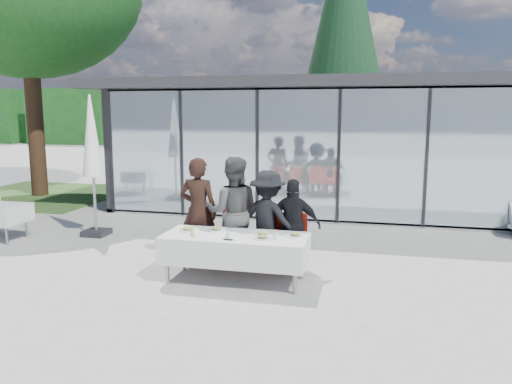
% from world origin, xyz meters
% --- Properties ---
extents(ground, '(90.00, 90.00, 0.00)m').
position_xyz_m(ground, '(0.00, 0.00, 0.00)').
color(ground, '#9F9D97').
rests_on(ground, ground).
extents(pavilion, '(14.80, 8.80, 3.44)m').
position_xyz_m(pavilion, '(2.00, 8.16, 2.15)').
color(pavilion, gray).
rests_on(pavilion, ground).
extents(treeline, '(62.50, 2.00, 4.40)m').
position_xyz_m(treeline, '(-2.00, 28.00, 2.20)').
color(treeline, '#133C16').
rests_on(treeline, ground).
extents(dining_table, '(2.26, 0.96, 0.75)m').
position_xyz_m(dining_table, '(-0.24, -0.39, 0.54)').
color(dining_table, silver).
rests_on(dining_table, ground).
extents(diner_a, '(0.72, 0.72, 1.88)m').
position_xyz_m(diner_a, '(-1.11, 0.37, 0.94)').
color(diner_a, black).
rests_on(diner_a, ground).
extents(diner_chair_a, '(0.44, 0.44, 0.97)m').
position_xyz_m(diner_chair_a, '(-1.11, 0.36, 0.54)').
color(diner_chair_a, '#B51B0C').
rests_on(diner_chair_a, ground).
extents(diner_b, '(1.08, 1.08, 1.90)m').
position_xyz_m(diner_b, '(-0.48, 0.37, 0.95)').
color(diner_b, '#494949').
rests_on(diner_b, ground).
extents(diner_chair_b, '(0.44, 0.44, 0.97)m').
position_xyz_m(diner_chair_b, '(-0.48, 0.36, 0.54)').
color(diner_chair_b, '#B51B0C').
rests_on(diner_chair_b, ground).
extents(diner_c, '(1.34, 1.34, 1.69)m').
position_xyz_m(diner_c, '(0.12, 0.37, 0.84)').
color(diner_c, black).
rests_on(diner_c, ground).
extents(diner_chair_c, '(0.44, 0.44, 0.97)m').
position_xyz_m(diner_chair_c, '(0.12, 0.36, 0.54)').
color(diner_chair_c, '#B51B0C').
rests_on(diner_chair_c, ground).
extents(diner_d, '(0.91, 0.91, 1.56)m').
position_xyz_m(diner_d, '(0.56, 0.37, 0.78)').
color(diner_d, black).
rests_on(diner_d, ground).
extents(diner_chair_d, '(0.44, 0.44, 0.97)m').
position_xyz_m(diner_chair_d, '(0.56, 0.36, 0.54)').
color(diner_chair_d, '#B51B0C').
rests_on(diner_chair_d, ground).
extents(plate_a, '(0.27, 0.27, 0.07)m').
position_xyz_m(plate_a, '(-1.07, -0.29, 0.77)').
color(plate_a, silver).
rests_on(plate_a, dining_table).
extents(plate_b, '(0.27, 0.27, 0.07)m').
position_xyz_m(plate_b, '(-0.60, -0.17, 0.77)').
color(plate_b, silver).
rests_on(plate_b, dining_table).
extents(plate_c, '(0.27, 0.27, 0.07)m').
position_xyz_m(plate_c, '(0.18, -0.30, 0.77)').
color(plate_c, silver).
rests_on(plate_c, dining_table).
extents(plate_d, '(0.27, 0.27, 0.07)m').
position_xyz_m(plate_d, '(0.69, -0.26, 0.77)').
color(plate_d, silver).
rests_on(plate_d, dining_table).
extents(plate_extra, '(0.27, 0.27, 0.07)m').
position_xyz_m(plate_extra, '(0.23, -0.53, 0.77)').
color(plate_extra, silver).
rests_on(plate_extra, dining_table).
extents(juice_bottle, '(0.06, 0.06, 0.14)m').
position_xyz_m(juice_bottle, '(-0.87, -0.59, 0.82)').
color(juice_bottle, '#A0C853').
rests_on(juice_bottle, dining_table).
extents(drinking_glasses, '(0.77, 0.23, 0.10)m').
position_xyz_m(drinking_glasses, '(0.08, -0.59, 0.80)').
color(drinking_glasses, silver).
rests_on(drinking_glasses, dining_table).
extents(folded_eyeglasses, '(0.14, 0.03, 0.01)m').
position_xyz_m(folded_eyeglasses, '(-0.25, -0.71, 0.76)').
color(folded_eyeglasses, black).
rests_on(folded_eyeglasses, dining_table).
extents(spare_table_left, '(0.86, 0.86, 0.74)m').
position_xyz_m(spare_table_left, '(-5.59, 0.93, 0.55)').
color(spare_table_left, silver).
rests_on(spare_table_left, ground).
extents(market_umbrella, '(0.50, 0.50, 3.00)m').
position_xyz_m(market_umbrella, '(-3.96, 1.75, 1.96)').
color(market_umbrella, black).
rests_on(market_umbrella, ground).
extents(conifer_tree, '(4.00, 4.00, 10.50)m').
position_xyz_m(conifer_tree, '(0.50, 13.00, 5.99)').
color(conifer_tree, '#382316').
rests_on(conifer_tree, ground).
extents(grass_patch, '(5.00, 5.00, 0.02)m').
position_xyz_m(grass_patch, '(-8.50, 6.00, 0.01)').
color(grass_patch, '#385926').
rests_on(grass_patch, ground).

